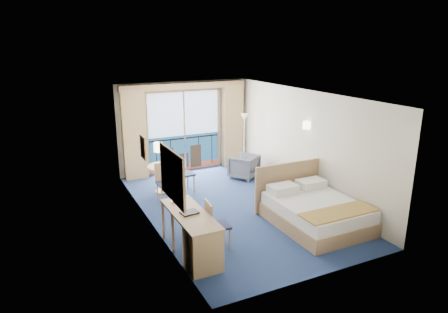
# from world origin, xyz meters

# --- Properties ---
(floor) EXTENTS (6.50, 6.50, 0.00)m
(floor) POSITION_xyz_m (0.00, 0.00, 0.00)
(floor) COLOR navy
(floor) RESTS_ON ground
(room_walls) EXTENTS (4.04, 6.54, 2.72)m
(room_walls) POSITION_xyz_m (0.00, 0.00, 1.78)
(room_walls) COLOR beige
(room_walls) RESTS_ON ground
(balcony_door) EXTENTS (2.36, 0.03, 2.52)m
(balcony_door) POSITION_xyz_m (-0.01, 3.22, 1.14)
(balcony_door) COLOR navy
(balcony_door) RESTS_ON room_walls
(curtain_left) EXTENTS (0.65, 0.22, 2.55)m
(curtain_left) POSITION_xyz_m (-1.55, 3.07, 1.28)
(curtain_left) COLOR tan
(curtain_left) RESTS_ON room_walls
(curtain_right) EXTENTS (0.65, 0.22, 2.55)m
(curtain_right) POSITION_xyz_m (1.55, 3.07, 1.28)
(curtain_right) COLOR tan
(curtain_right) RESTS_ON room_walls
(pelmet) EXTENTS (3.80, 0.25, 0.18)m
(pelmet) POSITION_xyz_m (0.00, 3.10, 2.58)
(pelmet) COLOR tan
(pelmet) RESTS_ON room_walls
(mirror) EXTENTS (0.05, 1.25, 0.95)m
(mirror) POSITION_xyz_m (-1.97, -1.50, 1.55)
(mirror) COLOR tan
(mirror) RESTS_ON room_walls
(wall_print) EXTENTS (0.04, 0.42, 0.52)m
(wall_print) POSITION_xyz_m (-1.97, 0.45, 1.60)
(wall_print) COLOR tan
(wall_print) RESTS_ON room_walls
(sconce_left) EXTENTS (0.18, 0.18, 0.18)m
(sconce_left) POSITION_xyz_m (-1.94, -0.60, 1.85)
(sconce_left) COLOR #F8E5AD
(sconce_left) RESTS_ON room_walls
(sconce_right) EXTENTS (0.18, 0.18, 0.18)m
(sconce_right) POSITION_xyz_m (1.94, -0.15, 1.85)
(sconce_right) COLOR #F8E5AD
(sconce_right) RESTS_ON room_walls
(bed) EXTENTS (1.79, 2.13, 1.13)m
(bed) POSITION_xyz_m (1.16, -1.59, 0.32)
(bed) COLOR tan
(bed) RESTS_ON ground
(nightstand) EXTENTS (0.39, 0.37, 0.51)m
(nightstand) POSITION_xyz_m (1.78, -0.21, 0.26)
(nightstand) COLOR tan
(nightstand) RESTS_ON ground
(phone) EXTENTS (0.19, 0.15, 0.08)m
(phone) POSITION_xyz_m (1.82, -0.21, 0.55)
(phone) COLOR white
(phone) RESTS_ON nightstand
(armchair) EXTENTS (1.01, 1.02, 0.68)m
(armchair) POSITION_xyz_m (1.27, 1.78, 0.34)
(armchair) COLOR #454A54
(armchair) RESTS_ON ground
(floor_lamp) EXTENTS (0.24, 0.24, 1.76)m
(floor_lamp) POSITION_xyz_m (1.58, 2.35, 1.34)
(floor_lamp) COLOR silver
(floor_lamp) RESTS_ON ground
(desk) EXTENTS (0.60, 1.74, 0.81)m
(desk) POSITION_xyz_m (-1.69, -2.06, 0.45)
(desk) COLOR tan
(desk) RESTS_ON ground
(desk_chair) EXTENTS (0.47, 0.46, 0.96)m
(desk_chair) POSITION_xyz_m (-1.21, -1.60, 0.54)
(desk_chair) COLOR #21294E
(desk_chair) RESTS_ON ground
(folder) EXTENTS (0.33, 0.26, 0.03)m
(folder) POSITION_xyz_m (-1.70, -1.59, 0.83)
(folder) COLOR black
(folder) RESTS_ON desk
(desk_lamp) EXTENTS (0.11, 0.11, 0.41)m
(desk_lamp) POSITION_xyz_m (-1.79, -0.99, 1.12)
(desk_lamp) COLOR silver
(desk_lamp) RESTS_ON desk
(round_table) EXTENTS (0.80, 0.80, 0.72)m
(round_table) POSITION_xyz_m (-1.18, 1.70, 0.54)
(round_table) COLOR tan
(round_table) RESTS_ON ground
(table_chair_a) EXTENTS (0.49, 0.49, 1.02)m
(table_chair_a) POSITION_xyz_m (-0.76, 1.44, 0.57)
(table_chair_a) COLOR #21294E
(table_chair_a) RESTS_ON ground
(table_chair_b) EXTENTS (0.42, 0.43, 0.94)m
(table_chair_b) POSITION_xyz_m (-1.31, 1.17, 0.53)
(table_chair_b) COLOR #21294E
(table_chair_b) RESTS_ON ground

